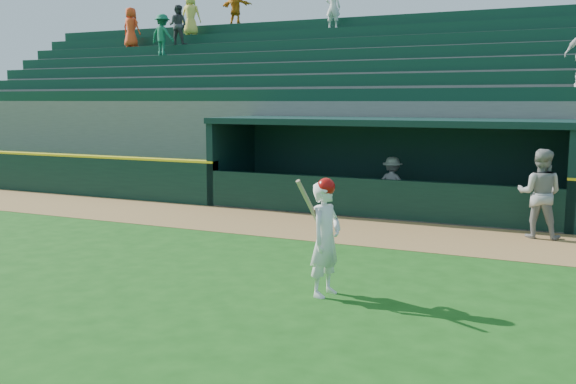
# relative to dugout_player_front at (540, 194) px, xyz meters

# --- Properties ---
(ground) EXTENTS (120.00, 120.00, 0.00)m
(ground) POSITION_rel_dugout_player_front_xyz_m (-3.99, -5.78, -0.96)
(ground) COLOR #184E13
(ground) RESTS_ON ground
(warning_track) EXTENTS (40.00, 3.00, 0.01)m
(warning_track) POSITION_rel_dugout_player_front_xyz_m (-3.99, -0.88, -0.95)
(warning_track) COLOR olive
(warning_track) RESTS_ON ground
(field_wall_left) EXTENTS (15.50, 0.30, 1.20)m
(field_wall_left) POSITION_rel_dugout_player_front_xyz_m (-16.24, 0.77, -0.36)
(field_wall_left) COLOR black
(field_wall_left) RESTS_ON ground
(wall_stripe_left) EXTENTS (15.50, 0.32, 0.06)m
(wall_stripe_left) POSITION_rel_dugout_player_front_xyz_m (-16.24, 0.77, 0.27)
(wall_stripe_left) COLOR yellow
(wall_stripe_left) RESTS_ON field_wall_left
(dugout_player_front) EXTENTS (0.96, 0.76, 1.92)m
(dugout_player_front) POSITION_rel_dugout_player_front_xyz_m (0.00, 0.00, 0.00)
(dugout_player_front) COLOR gray
(dugout_player_front) RESTS_ON ground
(dugout_player_inside) EXTENTS (0.98, 0.60, 1.46)m
(dugout_player_inside) POSITION_rel_dugout_player_front_xyz_m (-3.76, 1.93, -0.23)
(dugout_player_inside) COLOR #969691
(dugout_player_inside) RESTS_ON ground
(dugout) EXTENTS (9.40, 2.80, 2.46)m
(dugout) POSITION_rel_dugout_player_front_xyz_m (-3.99, 2.23, 0.40)
(dugout) COLOR #60605B
(dugout) RESTS_ON ground
(stands) EXTENTS (34.50, 6.25, 7.58)m
(stands) POSITION_rel_dugout_player_front_xyz_m (-4.00, 6.80, 1.44)
(stands) COLOR slate
(stands) RESTS_ON ground
(batter_at_plate) EXTENTS (0.57, 0.81, 1.81)m
(batter_at_plate) POSITION_rel_dugout_player_front_xyz_m (-2.66, -5.74, -0.06)
(batter_at_plate) COLOR white
(batter_at_plate) RESTS_ON ground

